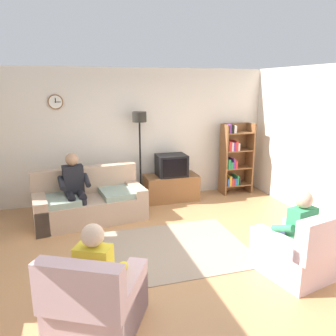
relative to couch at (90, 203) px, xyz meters
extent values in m
plane|color=#B27F51|center=(1.07, -1.65, -0.31)|extent=(12.00, 12.00, 0.00)
cube|color=silver|center=(1.07, 1.01, 1.04)|extent=(6.20, 0.12, 2.70)
cylinder|color=brown|center=(-0.48, 0.93, 1.74)|extent=(0.28, 0.03, 0.28)
cylinder|color=white|center=(-0.48, 0.92, 1.74)|extent=(0.24, 0.01, 0.24)
cube|color=black|center=(-0.48, 0.91, 1.77)|extent=(0.02, 0.01, 0.09)
cube|color=black|center=(-0.44, 0.91, 1.74)|extent=(0.11, 0.01, 0.01)
cube|color=tan|center=(0.01, -0.05, -0.10)|extent=(1.99, 1.08, 0.42)
cube|color=tan|center=(-0.04, 0.30, 0.35)|extent=(1.91, 0.45, 0.48)
cube|color=tan|center=(0.84, 0.06, -0.03)|extent=(0.33, 0.86, 0.56)
cube|color=tan|center=(-0.83, -0.16, -0.03)|extent=(0.33, 0.86, 0.56)
cube|color=gray|center=(0.51, -0.04, 0.16)|extent=(0.68, 0.75, 0.10)
cube|color=gray|center=(-0.48, -0.17, 0.16)|extent=(0.68, 0.75, 0.10)
cube|color=brown|center=(1.71, 0.60, -0.05)|extent=(1.10, 0.56, 0.53)
cube|color=black|center=(1.71, 0.86, -0.02)|extent=(1.10, 0.04, 0.03)
cube|color=black|center=(1.71, 0.58, 0.44)|extent=(0.60, 0.48, 0.44)
cube|color=black|center=(1.71, 0.34, 0.44)|extent=(0.50, 0.01, 0.36)
cube|color=brown|center=(2.92, 0.65, 0.46)|extent=(0.04, 0.36, 1.55)
cube|color=brown|center=(3.56, 0.65, 0.46)|extent=(0.04, 0.36, 1.55)
cube|color=brown|center=(3.24, 0.82, 0.46)|extent=(0.64, 0.02, 1.55)
cube|color=brown|center=(3.24, 0.65, -0.12)|extent=(0.60, 0.34, 0.02)
cube|color=#2D59A5|center=(2.99, 0.63, -0.02)|extent=(0.05, 0.28, 0.17)
cube|color=gold|center=(3.05, 0.63, 0.00)|extent=(0.05, 0.28, 0.21)
cube|color=red|center=(3.11, 0.63, -0.03)|extent=(0.06, 0.28, 0.15)
cube|color=#2D59A5|center=(3.17, 0.63, -0.03)|extent=(0.05, 0.28, 0.15)
cube|color=#267F4C|center=(3.22, 0.63, 0.00)|extent=(0.04, 0.28, 0.21)
cube|color=black|center=(3.27, 0.63, -0.04)|extent=(0.04, 0.28, 0.14)
cube|color=brown|center=(3.24, 0.65, 0.27)|extent=(0.60, 0.34, 0.02)
cube|color=#267F4C|center=(3.00, 0.63, 0.38)|extent=(0.05, 0.28, 0.20)
cube|color=#267F4C|center=(3.06, 0.63, 0.35)|extent=(0.06, 0.28, 0.14)
cube|color=#72338C|center=(3.11, 0.63, 0.39)|extent=(0.04, 0.28, 0.21)
cube|color=red|center=(3.17, 0.63, 0.37)|extent=(0.05, 0.28, 0.18)
cube|color=brown|center=(3.24, 0.65, 0.66)|extent=(0.60, 0.34, 0.02)
cube|color=red|center=(3.00, 0.63, 0.77)|extent=(0.06, 0.28, 0.21)
cube|color=silver|center=(3.05, 0.63, 0.76)|extent=(0.04, 0.28, 0.19)
cube|color=#72338C|center=(3.10, 0.63, 0.76)|extent=(0.04, 0.28, 0.19)
cube|color=red|center=(3.15, 0.63, 0.77)|extent=(0.06, 0.28, 0.20)
cube|color=silver|center=(3.20, 0.63, 0.75)|extent=(0.04, 0.28, 0.16)
cube|color=brown|center=(3.24, 0.65, 1.04)|extent=(0.60, 0.34, 0.02)
cube|color=#72338C|center=(2.98, 0.63, 1.15)|extent=(0.03, 0.28, 0.19)
cube|color=black|center=(3.04, 0.63, 1.14)|extent=(0.05, 0.28, 0.18)
cube|color=silver|center=(3.10, 0.63, 1.13)|extent=(0.06, 0.28, 0.16)
cylinder|color=black|center=(1.08, 0.70, -0.30)|extent=(0.28, 0.28, 0.03)
cylinder|color=black|center=(1.08, 0.70, 0.54)|extent=(0.04, 0.04, 1.70)
cylinder|color=black|center=(1.08, 0.70, 1.44)|extent=(0.28, 0.28, 0.20)
cube|color=beige|center=(-0.10, -2.83, -0.11)|extent=(1.10, 1.12, 0.40)
cube|color=beige|center=(-0.27, -3.16, 0.34)|extent=(0.79, 0.53, 0.50)
cube|color=beige|center=(-0.36, -2.67, -0.03)|extent=(0.55, 0.80, 0.56)
cube|color=beige|center=(0.17, -2.95, -0.03)|extent=(0.55, 0.80, 0.56)
cube|color=beige|center=(2.41, -2.54, -0.11)|extent=(0.96, 0.99, 0.40)
cube|color=beige|center=(2.49, -2.90, 0.34)|extent=(0.82, 0.35, 0.50)
cube|color=beige|center=(2.12, -2.59, -0.03)|extent=(0.37, 0.82, 0.56)
cube|color=beige|center=(2.70, -2.46, -0.03)|extent=(0.37, 0.82, 0.56)
cube|color=gray|center=(1.06, -1.50, -0.31)|extent=(2.20, 1.70, 0.01)
cube|color=black|center=(-0.26, 0.00, 0.47)|extent=(0.36, 0.24, 0.48)
sphere|color=#A37A5B|center=(-0.25, -0.01, 0.82)|extent=(0.22, 0.22, 0.22)
cylinder|color=black|center=(-0.14, -0.18, 0.23)|extent=(0.18, 0.39, 0.13)
cylinder|color=black|center=(-0.32, -0.20, 0.23)|extent=(0.18, 0.39, 0.13)
cylinder|color=black|center=(-0.12, -0.37, -0.05)|extent=(0.12, 0.12, 0.52)
cylinder|color=black|center=(-0.30, -0.39, -0.05)|extent=(0.12, 0.12, 0.52)
cylinder|color=black|center=(-0.03, -0.08, 0.45)|extent=(0.13, 0.34, 0.20)
cylinder|color=black|center=(-0.45, -0.13, 0.45)|extent=(0.13, 0.34, 0.20)
cube|color=yellow|center=(-0.12, -2.87, 0.35)|extent=(0.39, 0.34, 0.48)
sphere|color=beige|center=(-0.12, -2.86, 0.70)|extent=(0.22, 0.22, 0.22)
cylinder|color=#2D334C|center=(-0.12, -2.66, 0.11)|extent=(0.29, 0.40, 0.13)
cylinder|color=#2D334C|center=(0.04, -2.75, 0.11)|extent=(0.29, 0.40, 0.13)
cylinder|color=#2D334C|center=(-0.03, -2.49, -0.11)|extent=(0.15, 0.15, 0.40)
cylinder|color=#2D334C|center=(0.13, -2.58, -0.11)|extent=(0.15, 0.15, 0.40)
cylinder|color=yellow|center=(-0.26, -2.69, 0.33)|extent=(0.23, 0.33, 0.20)
cylinder|color=yellow|center=(0.11, -2.88, 0.33)|extent=(0.23, 0.33, 0.20)
cube|color=#338C59|center=(2.42, -2.59, 0.35)|extent=(0.38, 0.27, 0.48)
sphere|color=#D8AD8C|center=(2.42, -2.58, 0.70)|extent=(0.22, 0.22, 0.22)
cylinder|color=#2D334C|center=(2.29, -2.42, 0.11)|extent=(0.21, 0.40, 0.13)
cylinder|color=#2D334C|center=(2.47, -2.38, 0.11)|extent=(0.21, 0.40, 0.13)
cylinder|color=#2D334C|center=(2.25, -2.24, -0.11)|extent=(0.13, 0.13, 0.40)
cylinder|color=#2D334C|center=(2.43, -2.20, -0.11)|extent=(0.13, 0.13, 0.40)
cylinder|color=#338C59|center=(2.20, -2.54, 0.33)|extent=(0.16, 0.34, 0.20)
cylinder|color=#338C59|center=(2.61, -2.45, 0.33)|extent=(0.16, 0.34, 0.20)
camera|label=1|loc=(-0.26, -5.78, 2.05)|focal=35.52mm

